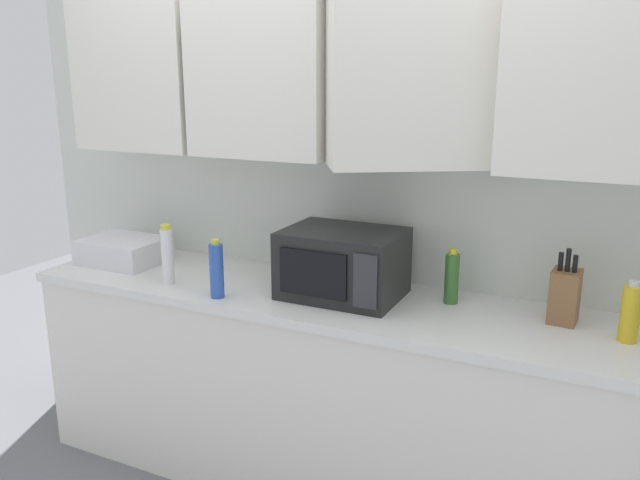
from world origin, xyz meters
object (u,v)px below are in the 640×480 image
(dish_rack, at_px, (124,251))
(bottle_yellow_mustard, at_px, (630,313))
(bottle_white_jar, at_px, (167,255))
(bottle_blue_cleaner, at_px, (217,270))
(bottle_green_oil, at_px, (452,278))
(microwave, at_px, (343,263))
(knife_block, at_px, (565,295))

(dish_rack, distance_m, bottle_yellow_mustard, 2.25)
(dish_rack, xyz_separation_m, bottle_white_jar, (0.41, -0.17, 0.07))
(dish_rack, xyz_separation_m, bottle_blue_cleaner, (0.71, -0.22, 0.06))
(dish_rack, relative_size, bottle_white_jar, 1.41)
(dish_rack, relative_size, bottle_green_oil, 1.67)
(microwave, distance_m, bottle_green_oil, 0.45)
(bottle_green_oil, bearing_deg, bottle_blue_cleaner, -158.28)
(bottle_green_oil, bearing_deg, bottle_yellow_mustard, -10.18)
(knife_block, xyz_separation_m, bottle_yellow_mustard, (0.22, -0.09, -0.00))
(dish_rack, xyz_separation_m, knife_block, (2.03, 0.11, 0.04))
(bottle_white_jar, xyz_separation_m, bottle_green_oil, (1.18, 0.30, -0.02))
(bottle_yellow_mustard, relative_size, bottle_green_oil, 0.96)
(knife_block, xyz_separation_m, bottle_blue_cleaner, (-1.32, -0.33, 0.01))
(microwave, bearing_deg, dish_rack, -179.00)
(bottle_green_oil, bearing_deg, bottle_white_jar, -165.67)
(knife_block, relative_size, bottle_green_oil, 1.26)
(bottle_blue_cleaner, distance_m, bottle_white_jar, 0.30)
(microwave, relative_size, bottle_white_jar, 1.78)
(microwave, xyz_separation_m, dish_rack, (-1.17, -0.02, -0.08))
(knife_block, height_order, bottle_yellow_mustard, knife_block)
(microwave, distance_m, dish_rack, 1.17)
(bottle_green_oil, bearing_deg, microwave, -165.66)
(bottle_white_jar, distance_m, bottle_green_oil, 1.22)
(microwave, bearing_deg, bottle_yellow_mustard, -0.34)
(knife_block, relative_size, bottle_white_jar, 1.06)
(dish_rack, relative_size, bottle_blue_cleaner, 1.54)
(dish_rack, distance_m, bottle_green_oil, 1.60)
(bottle_white_jar, bearing_deg, bottle_green_oil, 14.33)
(knife_block, distance_m, bottle_green_oil, 0.43)
(bottle_blue_cleaner, bearing_deg, dish_rack, 162.40)
(bottle_blue_cleaner, bearing_deg, knife_block, 14.14)
(bottle_yellow_mustard, bearing_deg, microwave, 179.66)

